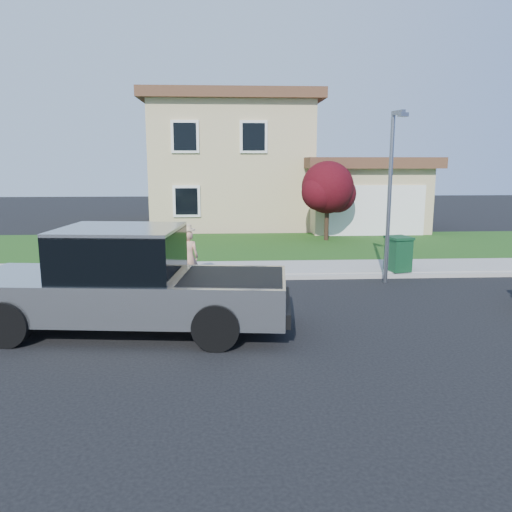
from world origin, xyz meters
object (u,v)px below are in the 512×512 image
(woman, at_px, (188,256))
(ornamental_tree, at_px, (328,190))
(street_lamp, at_px, (391,187))
(pickup_truck, at_px, (128,283))
(trash_bin, at_px, (398,253))

(woman, distance_m, ornamental_tree, 9.12)
(woman, bearing_deg, ornamental_tree, -125.21)
(woman, relative_size, street_lamp, 0.35)
(woman, bearing_deg, pickup_truck, 79.23)
(pickup_truck, distance_m, ornamental_tree, 12.94)
(ornamental_tree, xyz_separation_m, trash_bin, (0.90, -6.50, -1.58))
(woman, xyz_separation_m, trash_bin, (6.34, 0.68, -0.12))
(pickup_truck, distance_m, street_lamp, 7.79)
(street_lamp, bearing_deg, pickup_truck, -163.92)
(trash_bin, bearing_deg, woman, 173.17)
(trash_bin, height_order, street_lamp, street_lamp)
(pickup_truck, xyz_separation_m, ornamental_tree, (6.34, 11.21, 1.27))
(pickup_truck, relative_size, ornamental_tree, 1.98)
(ornamental_tree, height_order, trash_bin, ornamental_tree)
(pickup_truck, xyz_separation_m, woman, (0.91, 4.03, -0.20))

